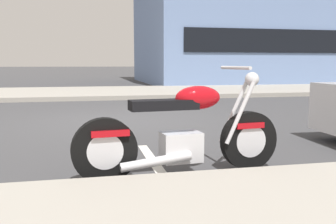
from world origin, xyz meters
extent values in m
plane|color=#3D3D3F|center=(0.00, 0.00, 0.00)|extent=(260.00, 260.00, 0.00)
cube|color=silver|center=(0.00, -3.56, 0.00)|extent=(0.12, 2.20, 0.01)
cylinder|color=black|center=(0.95, -3.85, 0.32)|extent=(0.64, 0.17, 0.63)
cylinder|color=silver|center=(0.95, -3.85, 0.32)|extent=(0.36, 0.15, 0.35)
cylinder|color=black|center=(-0.59, -3.99, 0.32)|extent=(0.64, 0.17, 0.63)
cylinder|color=silver|center=(-0.59, -3.99, 0.32)|extent=(0.36, 0.15, 0.35)
cube|color=silver|center=(0.18, -3.92, 0.30)|extent=(0.42, 0.30, 0.30)
cube|color=black|center=(0.00, -3.94, 0.74)|extent=(0.70, 0.28, 0.10)
ellipsoid|color=#B20C14|center=(0.36, -3.90, 0.80)|extent=(0.50, 0.28, 0.24)
cube|color=#B20C14|center=(-0.54, -3.99, 0.49)|extent=(0.38, 0.21, 0.06)
cube|color=#B20C14|center=(0.93, -3.85, 0.49)|extent=(0.33, 0.19, 0.06)
cylinder|color=silver|center=(0.80, -3.79, 0.63)|extent=(0.34, 0.07, 0.65)
cylinder|color=silver|center=(0.81, -3.93, 0.63)|extent=(0.34, 0.07, 0.65)
cylinder|color=silver|center=(0.77, -3.86, 1.10)|extent=(0.09, 0.62, 0.04)
sphere|color=silver|center=(0.97, -3.85, 0.98)|extent=(0.15, 0.15, 0.15)
cylinder|color=silver|center=(-0.10, -4.09, 0.20)|extent=(0.71, 0.15, 0.16)
cube|color=black|center=(8.37, 8.93, 2.19)|extent=(9.56, 0.06, 1.10)
camera|label=1|loc=(-0.75, -7.54, 1.14)|focal=40.18mm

